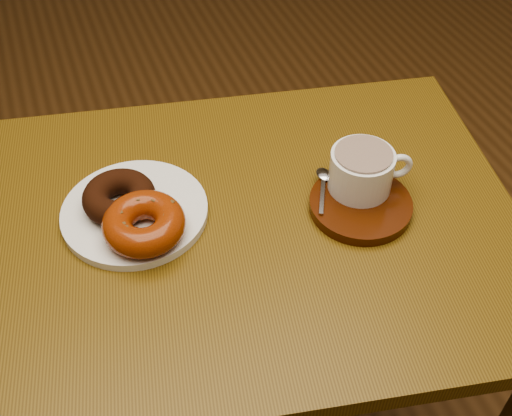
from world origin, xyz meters
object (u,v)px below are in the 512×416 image
object	(u,v)px
donut_plate	(135,212)
saucer	(360,205)
cafe_table	(244,273)
coffee_cup	(362,170)

from	to	relation	value
donut_plate	saucer	distance (m)	0.33
cafe_table	coffee_cup	xyz separation A→B (m)	(0.18, -0.01, 0.17)
cafe_table	coffee_cup	bearing A→B (deg)	8.13
saucer	coffee_cup	size ratio (longest dim) A/B	1.23
cafe_table	donut_plate	world-z (taller)	donut_plate
cafe_table	saucer	bearing A→B (deg)	-1.47
saucer	cafe_table	bearing A→B (deg)	167.70
coffee_cup	saucer	bearing A→B (deg)	-100.63
donut_plate	coffee_cup	distance (m)	0.34
cafe_table	saucer	world-z (taller)	saucer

